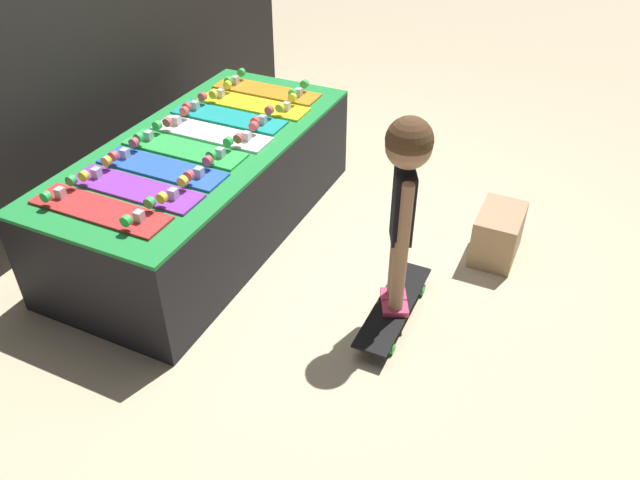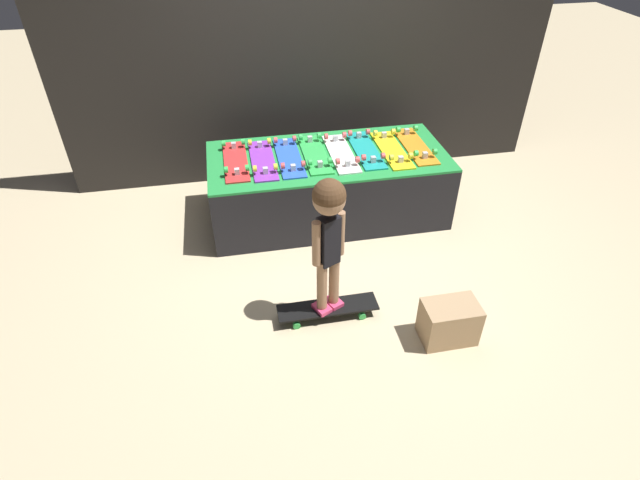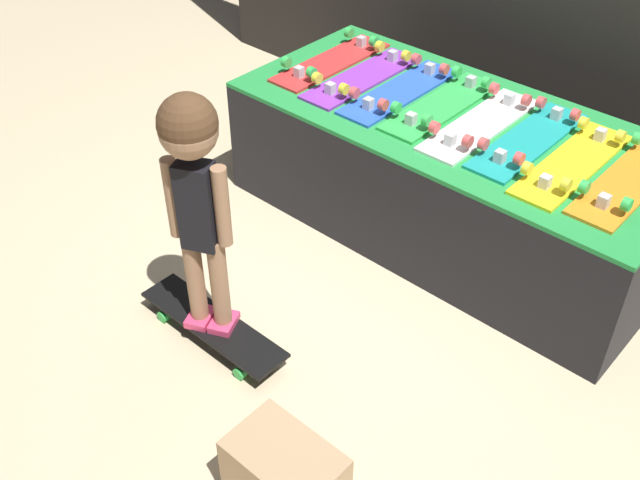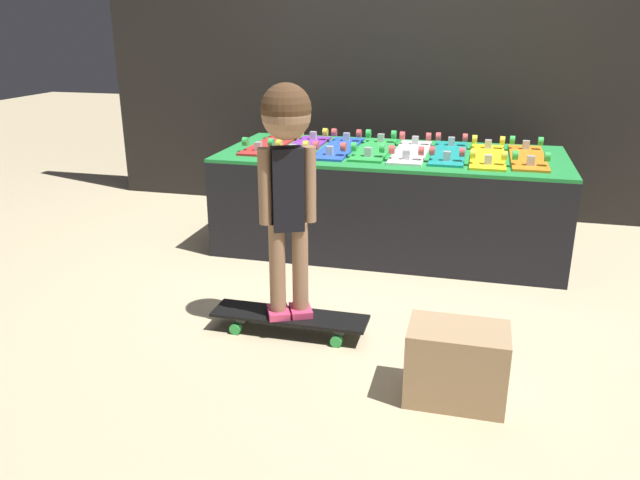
{
  "view_description": "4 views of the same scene",
  "coord_description": "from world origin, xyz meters",
  "views": [
    {
      "loc": [
        -2.57,
        -1.43,
        2.23
      ],
      "look_at": [
        -0.16,
        -0.29,
        0.28
      ],
      "focal_mm": 35.0,
      "sensor_mm": 36.0,
      "label": 1
    },
    {
      "loc": [
        -0.81,
        -3.24,
        2.61
      ],
      "look_at": [
        -0.23,
        -0.27,
        0.32
      ],
      "focal_mm": 28.0,
      "sensor_mm": 36.0,
      "label": 2
    },
    {
      "loc": [
        1.52,
        -2.08,
        2.27
      ],
      "look_at": [
        -0.11,
        -0.27,
        0.31
      ],
      "focal_mm": 42.0,
      "sensor_mm": 36.0,
      "label": 3
    },
    {
      "loc": [
        0.5,
        -3.22,
        1.36
      ],
      "look_at": [
        -0.23,
        -0.36,
        0.32
      ],
      "focal_mm": 35.0,
      "sensor_mm": 36.0,
      "label": 4
    }
  ],
  "objects": [
    {
      "name": "skateboard_orange_on_rack",
      "position": [
        0.79,
        0.54,
        0.62
      ],
      "size": [
        0.2,
        0.72,
        0.09
      ],
      "color": "orange",
      "rests_on": "display_rack"
    },
    {
      "name": "skateboard_purple_on_rack",
      "position": [
        -0.56,
        0.54,
        0.62
      ],
      "size": [
        0.2,
        0.72,
        0.09
      ],
      "color": "purple",
      "rests_on": "display_rack"
    },
    {
      "name": "storage_box",
      "position": [
        0.49,
        -1.11,
        0.15
      ],
      "size": [
        0.37,
        0.24,
        0.3
      ],
      "color": "tan",
      "rests_on": "ground_plane"
    },
    {
      "name": "ground_plane",
      "position": [
        0.0,
        0.0,
        0.0
      ],
      "size": [
        16.0,
        16.0,
        0.0
      ],
      "primitive_type": "plane",
      "color": "beige"
    },
    {
      "name": "skateboard_white_on_rack",
      "position": [
        0.11,
        0.53,
        0.62
      ],
      "size": [
        0.2,
        0.72,
        0.09
      ],
      "color": "white",
      "rests_on": "display_rack"
    },
    {
      "name": "back_wall",
      "position": [
        0.0,
        1.4,
        1.24
      ],
      "size": [
        4.67,
        0.1,
        2.47
      ],
      "color": "black",
      "rests_on": "ground_plane"
    },
    {
      "name": "skateboard_blue_on_rack",
      "position": [
        -0.34,
        0.54,
        0.62
      ],
      "size": [
        0.2,
        0.72,
        0.09
      ],
      "color": "blue",
      "rests_on": "display_rack"
    },
    {
      "name": "skateboard_red_on_rack",
      "position": [
        -0.79,
        0.56,
        0.62
      ],
      "size": [
        0.2,
        0.72,
        0.09
      ],
      "color": "red",
      "rests_on": "display_rack"
    },
    {
      "name": "skateboard_green_on_rack",
      "position": [
        -0.11,
        0.56,
        0.62
      ],
      "size": [
        0.2,
        0.72,
        0.09
      ],
      "color": "green",
      "rests_on": "display_rack"
    },
    {
      "name": "skateboard_yellow_on_rack",
      "position": [
        0.56,
        0.51,
        0.62
      ],
      "size": [
        0.2,
        0.72,
        0.09
      ],
      "color": "yellow",
      "rests_on": "display_rack"
    },
    {
      "name": "skateboard_on_floor",
      "position": [
        -0.27,
        -0.76,
        0.07
      ],
      "size": [
        0.72,
        0.18,
        0.09
      ],
      "color": "black",
      "rests_on": "ground_plane"
    },
    {
      "name": "display_rack",
      "position": [
        0.0,
        0.53,
        0.3
      ],
      "size": [
        2.06,
        0.94,
        0.6
      ],
      "color": "black",
      "rests_on": "ground_plane"
    },
    {
      "name": "skateboard_teal_on_rack",
      "position": [
        0.34,
        0.55,
        0.62
      ],
      "size": [
        0.2,
        0.72,
        0.09
      ],
      "color": "teal",
      "rests_on": "display_rack"
    },
    {
      "name": "child",
      "position": [
        -0.27,
        -0.76,
        0.81
      ],
      "size": [
        0.23,
        0.21,
        1.03
      ],
      "rotation": [
        0.0,
        0.0,
        0.44
      ],
      "color": "#E03D6B",
      "rests_on": "skateboard_on_floor"
    }
  ]
}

